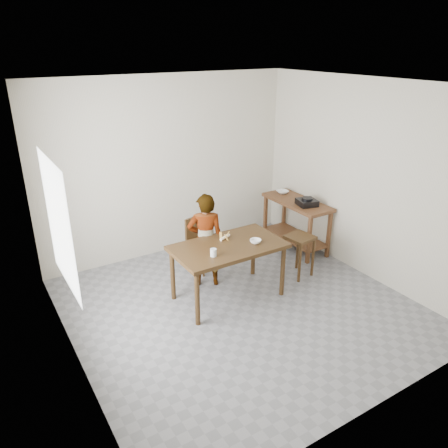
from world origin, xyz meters
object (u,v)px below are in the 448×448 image
prep_counter (296,224)px  dining_chair (204,245)px  dining_table (228,271)px  stool (299,256)px  child (205,241)px

prep_counter → dining_chair: 1.62m
dining_table → prep_counter: prep_counter is taller
stool → child: bearing=159.1°
child → stool: child is taller
prep_counter → dining_table: bearing=-157.9°
dining_chair → stool: (1.05, -0.86, -0.09)m
dining_table → child: bearing=100.3°
prep_counter → child: child is taller
child → dining_chair: child is taller
dining_table → dining_chair: dining_chair is taller
stool → dining_table: bearing=178.3°
prep_counter → dining_chair: size_ratio=1.53×
dining_chair → stool: dining_chair is taller
prep_counter → stool: 0.93m
child → dining_chair: (0.19, 0.39, -0.27)m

